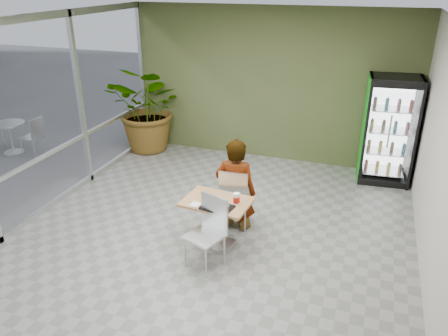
% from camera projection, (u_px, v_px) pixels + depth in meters
% --- Properties ---
extents(ground, '(7.00, 7.00, 0.00)m').
position_uv_depth(ground, '(211.00, 238.00, 6.76)').
color(ground, gray).
rests_on(ground, ground).
extents(room_envelope, '(6.00, 7.00, 3.20)m').
position_uv_depth(room_envelope, '(210.00, 141.00, 6.11)').
color(room_envelope, beige).
rests_on(room_envelope, ground).
extents(storefront_frame, '(0.10, 7.00, 3.20)m').
position_uv_depth(storefront_frame, '(36.00, 120.00, 7.01)').
color(storefront_frame, silver).
rests_on(storefront_frame, ground).
extents(dining_table, '(1.01, 0.75, 0.75)m').
position_uv_depth(dining_table, '(217.00, 214.00, 6.38)').
color(dining_table, tan).
rests_on(dining_table, ground).
extents(chair_far, '(0.48, 0.48, 1.02)m').
position_uv_depth(chair_far, '(235.00, 194.00, 6.81)').
color(chair_far, silver).
rests_on(chair_far, ground).
extents(chair_near, '(0.58, 0.58, 1.02)m').
position_uv_depth(chair_near, '(209.00, 226.00, 5.95)').
color(chair_near, silver).
rests_on(chair_near, ground).
extents(seated_woman, '(0.69, 0.47, 1.79)m').
position_uv_depth(seated_woman, '(235.00, 193.00, 6.86)').
color(seated_woman, black).
rests_on(seated_woman, ground).
extents(pizza_plate, '(0.32, 0.24, 0.03)m').
position_uv_depth(pizza_plate, '(209.00, 199.00, 6.31)').
color(pizza_plate, white).
rests_on(pizza_plate, dining_table).
extents(soda_cup, '(0.10, 0.10, 0.17)m').
position_uv_depth(soda_cup, '(237.00, 199.00, 6.16)').
color(soda_cup, white).
rests_on(soda_cup, dining_table).
extents(napkin_stack, '(0.16, 0.16, 0.02)m').
position_uv_depth(napkin_stack, '(195.00, 205.00, 6.17)').
color(napkin_stack, white).
rests_on(napkin_stack, dining_table).
extents(cafeteria_tray, '(0.47, 0.37, 0.02)m').
position_uv_depth(cafeteria_tray, '(217.00, 207.00, 6.09)').
color(cafeteria_tray, black).
rests_on(cafeteria_tray, dining_table).
extents(beverage_fridge, '(1.00, 0.80, 2.05)m').
position_uv_depth(beverage_fridge, '(388.00, 130.00, 8.27)').
color(beverage_fridge, black).
rests_on(beverage_fridge, ground).
extents(potted_plant, '(2.03, 1.83, 1.97)m').
position_uv_depth(potted_plant, '(150.00, 108.00, 9.76)').
color(potted_plant, '#245A28').
rests_on(potted_plant, ground).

